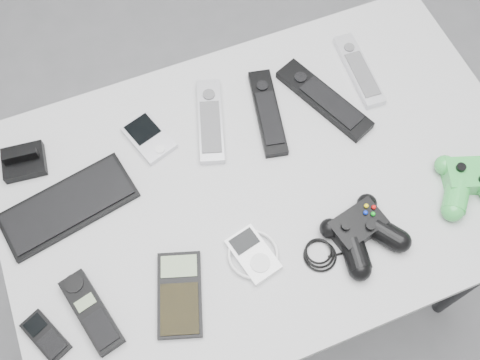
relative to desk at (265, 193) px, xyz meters
name	(u,v)px	position (x,y,z in m)	size (l,w,h in m)	color
floor	(261,256)	(0.04, 0.06, -0.65)	(3.50, 3.50, 0.00)	slate
desk	(265,193)	(0.00, 0.00, 0.00)	(1.06, 0.68, 0.71)	#A0A0A3
pda_keyboard	(68,206)	(-0.38, 0.09, 0.07)	(0.26, 0.11, 0.02)	black
dock_bracket	(22,159)	(-0.44, 0.22, 0.08)	(0.08, 0.07, 0.05)	black
pda	(149,137)	(-0.19, 0.18, 0.07)	(0.07, 0.11, 0.02)	#BBBBC3
remote_silver_a	(210,120)	(-0.06, 0.17, 0.07)	(0.05, 0.20, 0.02)	#BBBBC3
remote_black_a	(268,112)	(0.06, 0.14, 0.07)	(0.05, 0.21, 0.02)	black
remote_black_b	(324,99)	(0.19, 0.13, 0.07)	(0.06, 0.23, 0.02)	black
remote_silver_b	(359,70)	(0.30, 0.17, 0.07)	(0.04, 0.19, 0.02)	silver
mobile_phone	(46,336)	(-0.48, -0.14, 0.07)	(0.04, 0.09, 0.02)	black
cordless_handset	(91,312)	(-0.40, -0.13, 0.07)	(0.05, 0.16, 0.02)	black
calculator	(180,294)	(-0.24, -0.16, 0.07)	(0.08, 0.16, 0.02)	black
mp3_player	(253,254)	(-0.08, -0.14, 0.07)	(0.10, 0.10, 0.02)	white
controller_black	(362,231)	(0.12, -0.18, 0.09)	(0.24, 0.15, 0.05)	black
controller_green	(473,182)	(0.37, -0.17, 0.09)	(0.14, 0.15, 0.05)	green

